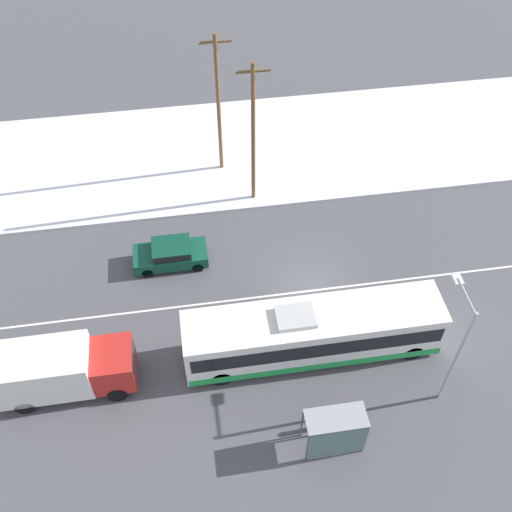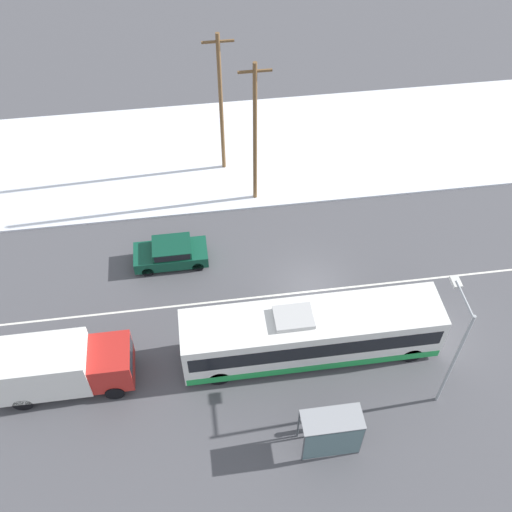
{
  "view_description": "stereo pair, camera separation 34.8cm",
  "coord_description": "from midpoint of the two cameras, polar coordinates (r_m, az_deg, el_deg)",
  "views": [
    {
      "loc": [
        -5.99,
        -19.38,
        25.28
      ],
      "look_at": [
        -2.76,
        1.7,
        1.4
      ],
      "focal_mm": 42.0,
      "sensor_mm": 36.0,
      "label": 1
    },
    {
      "loc": [
        -5.65,
        -19.43,
        25.28
      ],
      "look_at": [
        -2.76,
        1.7,
        1.4
      ],
      "focal_mm": 42.0,
      "sensor_mm": 36.0,
      "label": 2
    }
  ],
  "objects": [
    {
      "name": "ground_plane",
      "position": [
        32.4,
        4.98,
        -3.32
      ],
      "size": [
        120.0,
        120.0,
        0.0
      ],
      "primitive_type": "plane",
      "color": "#4C4C51"
    },
    {
      "name": "snow_lot",
      "position": [
        41.06,
        1.3,
        10.32
      ],
      "size": [
        80.0,
        11.35,
        0.12
      ],
      "color": "silver",
      "rests_on": "ground_plane"
    },
    {
      "name": "lane_marking_center",
      "position": [
        32.4,
        4.98,
        -3.31
      ],
      "size": [
        60.0,
        0.12,
        0.0
      ],
      "color": "silver",
      "rests_on": "ground_plane"
    },
    {
      "name": "city_bus",
      "position": [
        28.91,
        5.09,
        -7.3
      ],
      "size": [
        12.35,
        2.57,
        3.13
      ],
      "color": "white",
      "rests_on": "ground_plane"
    },
    {
      "name": "box_truck",
      "position": [
        29.15,
        -18.61,
        -10.2
      ],
      "size": [
        6.46,
        2.3,
        2.81
      ],
      "color": "silver",
      "rests_on": "ground_plane"
    },
    {
      "name": "sedan_car",
      "position": [
        33.33,
        -8.41,
        0.25
      ],
      "size": [
        4.05,
        1.8,
        1.43
      ],
      "rotation": [
        0.0,
        0.0,
        3.14
      ],
      "color": "#0F4733",
      "rests_on": "ground_plane"
    },
    {
      "name": "pedestrian_at_stop",
      "position": [
        27.45,
        7.24,
        -14.78
      ],
      "size": [
        0.57,
        0.25,
        1.59
      ],
      "color": "#23232D",
      "rests_on": "ground_plane"
    },
    {
      "name": "bus_shelter",
      "position": [
        26.32,
        7.26,
        -16.28
      ],
      "size": [
        2.6,
        1.2,
        2.4
      ],
      "color": "gray",
      "rests_on": "ground_plane"
    },
    {
      "name": "streetlamp",
      "position": [
        26.76,
        18.27,
        -7.45
      ],
      "size": [
        0.36,
        2.25,
        6.56
      ],
      "color": "#9EA3A8",
      "rests_on": "ground_plane"
    },
    {
      "name": "utility_pole_roadside",
      "position": [
        34.19,
        -0.56,
        11.51
      ],
      "size": [
        1.8,
        0.24,
        9.28
      ],
      "color": "brown",
      "rests_on": "ground_plane"
    },
    {
      "name": "utility_pole_snowlot",
      "position": [
        36.6,
        -3.88,
        14.2
      ],
      "size": [
        1.8,
        0.24,
        9.33
      ],
      "color": "brown",
      "rests_on": "ground_plane"
    }
  ]
}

